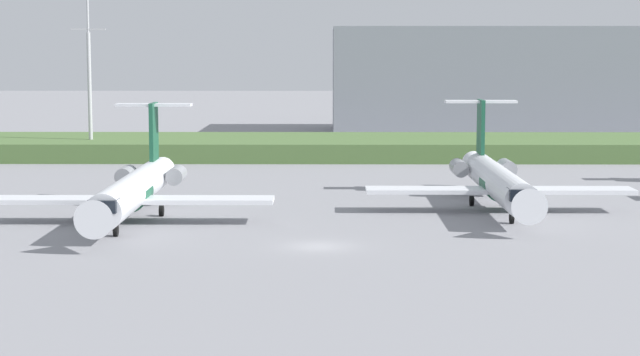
{
  "coord_description": "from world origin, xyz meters",
  "views": [
    {
      "loc": [
        0.68,
        -75.93,
        13.93
      ],
      "look_at": [
        0.0,
        15.58,
        3.0
      ],
      "focal_mm": 61.37,
      "sensor_mm": 36.0,
      "label": 1
    }
  ],
  "objects": [
    {
      "name": "grass_berm",
      "position": [
        0.0,
        64.65,
        1.18
      ],
      "size": [
        320.0,
        20.0,
        2.35
      ],
      "primitive_type": "cube",
      "color": "#4C6B38",
      "rests_on": "ground"
    },
    {
      "name": "distant_hangar",
      "position": [
        25.51,
        104.25,
        8.6
      ],
      "size": [
        48.01,
        27.22,
        17.19
      ],
      "primitive_type": "cube",
      "color": "gray",
      "rests_on": "ground"
    },
    {
      "name": "antenna_mast",
      "position": [
        -29.48,
        62.16,
        10.29
      ],
      "size": [
        4.4,
        0.5,
        24.86
      ],
      "color": "#B2B2B7",
      "rests_on": "ground"
    },
    {
      "name": "regional_jet_third",
      "position": [
        -15.08,
        11.98,
        2.54
      ],
      "size": [
        22.81,
        31.0,
        9.0
      ],
      "color": "silver",
      "rests_on": "ground"
    },
    {
      "name": "ground_plane",
      "position": [
        0.0,
        30.0,
        0.0
      ],
      "size": [
        500.0,
        500.0,
        0.0
      ],
      "primitive_type": "plane",
      "color": "gray"
    },
    {
      "name": "regional_jet_fourth",
      "position": [
        15.32,
        18.16,
        2.54
      ],
      "size": [
        22.81,
        31.0,
        9.0
      ],
      "color": "silver",
      "rests_on": "ground"
    }
  ]
}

